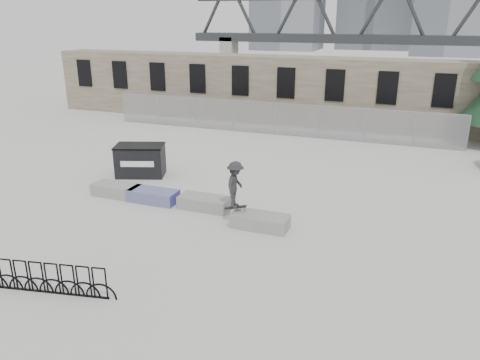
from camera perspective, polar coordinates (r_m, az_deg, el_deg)
name	(u,v)px	position (r m, az deg, el deg)	size (l,w,h in m)	color
ground	(184,206)	(18.54, -6.87, -3.14)	(120.00, 120.00, 0.00)	beige
stone_wall	(291,90)	(32.75, 6.18, 10.84)	(36.00, 2.58, 4.50)	#69614D
chainlink_fence	(275,118)	(29.41, 4.24, 7.51)	(22.06, 0.06, 2.02)	gray
planter_far_left	(117,189)	(20.01, -14.80, -1.12)	(2.00, 0.90, 0.49)	gray
planter_center_left	(153,195)	(19.04, -10.55, -1.85)	(2.00, 0.90, 0.49)	navy
planter_center_right	(205,202)	(18.10, -4.31, -2.71)	(2.00, 0.90, 0.49)	gray
planter_offset	(260,221)	(16.47, 2.47, -4.98)	(2.00, 0.90, 0.49)	gray
dumpster	(140,160)	(22.17, -12.06, 2.38)	(2.53, 2.01, 1.45)	black
bike_rack	(45,278)	(13.77, -22.71, -10.99)	(3.98, 0.79, 0.90)	black
truss_bridge	(438,39)	(70.24, 22.94, 15.53)	(70.00, 3.00, 9.80)	#2D3033
skateboarder	(235,185)	(16.33, -0.57, -0.56)	(0.81, 1.10, 1.78)	#27282A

